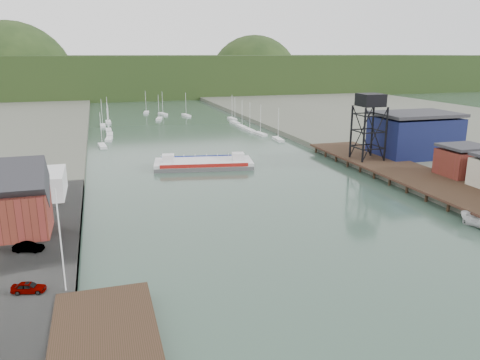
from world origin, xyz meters
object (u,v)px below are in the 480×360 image
lift_tower (370,104)px  chain_ferry (204,163)px  car_west_a (29,287)px  motorboat (479,221)px  harbor_building (5,206)px

lift_tower → chain_ferry: lift_tower is taller
lift_tower → car_west_a: bearing=-146.7°
lift_tower → motorboat: 45.21m
harbor_building → motorboat: size_ratio=1.90×
harbor_building → chain_ferry: 55.32m
harbor_building → car_west_a: size_ratio=3.30×
harbor_building → motorboat: (71.71, -14.52, -4.84)m
chain_ferry → car_west_a: (-33.12, -59.01, 1.24)m
lift_tower → motorboat: size_ratio=2.49×
chain_ferry → motorboat: 63.74m
harbor_building → motorboat: bearing=-11.5°
chain_ferry → car_west_a: 67.68m
car_west_a → harbor_building: bearing=28.5°
harbor_building → lift_tower: lift_tower is taller
lift_tower → harbor_building: bearing=-160.0°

